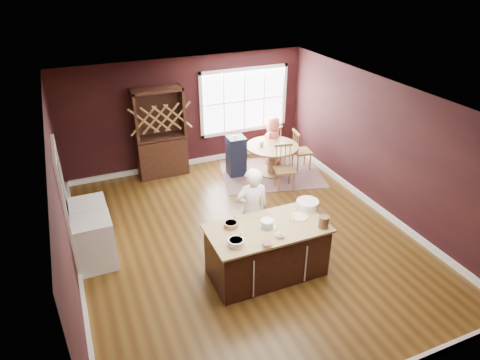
% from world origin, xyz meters
% --- Properties ---
extents(room_shell, '(7.00, 7.00, 7.00)m').
position_xyz_m(room_shell, '(0.00, 0.00, 1.35)').
color(room_shell, '#553C15').
rests_on(room_shell, ground).
extents(window, '(2.36, 0.10, 1.66)m').
position_xyz_m(window, '(1.50, 3.47, 1.50)').
color(window, white).
rests_on(window, room_shell).
extents(doorway, '(0.08, 1.26, 2.13)m').
position_xyz_m(doorway, '(-2.97, 0.60, 1.02)').
color(doorway, white).
rests_on(doorway, room_shell).
extents(kitchen_island, '(1.93, 1.01, 0.92)m').
position_xyz_m(kitchen_island, '(-0.06, -1.06, 0.44)').
color(kitchen_island, black).
rests_on(kitchen_island, ground).
extents(dining_table, '(1.25, 1.25, 0.75)m').
position_xyz_m(dining_table, '(1.68, 2.18, 0.53)').
color(dining_table, brown).
rests_on(dining_table, ground).
extents(baker, '(0.65, 0.47, 1.64)m').
position_xyz_m(baker, '(-0.01, -0.35, 0.82)').
color(baker, white).
rests_on(baker, ground).
extents(layer_cake, '(0.29, 0.29, 0.12)m').
position_xyz_m(layer_cake, '(-0.06, -1.03, 0.98)').
color(layer_cake, white).
rests_on(layer_cake, kitchen_island).
extents(bowl_blue, '(0.25, 0.25, 0.10)m').
position_xyz_m(bowl_blue, '(-0.70, -1.29, 0.97)').
color(bowl_blue, white).
rests_on(bowl_blue, kitchen_island).
extents(bowl_yellow, '(0.23, 0.23, 0.08)m').
position_xyz_m(bowl_yellow, '(-0.59, -0.81, 0.96)').
color(bowl_yellow, brown).
rests_on(bowl_yellow, kitchen_island).
extents(bowl_pink, '(0.17, 0.17, 0.06)m').
position_xyz_m(bowl_pink, '(-0.29, -1.49, 0.95)').
color(bowl_pink, silver).
rests_on(bowl_pink, kitchen_island).
extents(bowl_olive, '(0.15, 0.15, 0.05)m').
position_xyz_m(bowl_olive, '(-0.00, -1.36, 0.95)').
color(bowl_olive, white).
rests_on(bowl_olive, kitchen_island).
extents(drinking_glass, '(0.08, 0.08, 0.15)m').
position_xyz_m(drinking_glass, '(0.36, -1.10, 1.00)').
color(drinking_glass, silver).
rests_on(drinking_glass, kitchen_island).
extents(dinner_plate, '(0.28, 0.28, 0.02)m').
position_xyz_m(dinner_plate, '(0.56, -1.00, 0.93)').
color(dinner_plate, '#F9F1BB').
rests_on(dinner_plate, kitchen_island).
extents(white_tub, '(0.38, 0.38, 0.13)m').
position_xyz_m(white_tub, '(0.84, -0.78, 0.99)').
color(white_tub, silver).
rests_on(white_tub, kitchen_island).
extents(stoneware_crock, '(0.17, 0.17, 0.20)m').
position_xyz_m(stoneware_crock, '(0.76, -1.40, 1.02)').
color(stoneware_crock, brown).
rests_on(stoneware_crock, kitchen_island).
extents(rug, '(2.72, 2.33, 0.01)m').
position_xyz_m(rug, '(1.68, 2.18, 0.01)').
color(rug, brown).
rests_on(rug, ground).
extents(chair_east, '(0.46, 0.48, 1.03)m').
position_xyz_m(chair_east, '(2.49, 2.15, 0.51)').
color(chair_east, brown).
rests_on(chair_east, ground).
extents(chair_south, '(0.52, 0.50, 1.05)m').
position_xyz_m(chair_south, '(1.60, 1.41, 0.52)').
color(chair_south, brown).
rests_on(chair_south, ground).
extents(chair_north, '(0.49, 0.48, 0.91)m').
position_xyz_m(chair_north, '(2.09, 2.99, 0.45)').
color(chair_north, brown).
rests_on(chair_north, ground).
extents(seated_woman, '(0.72, 0.67, 1.24)m').
position_xyz_m(seated_woman, '(1.97, 2.72, 0.62)').
color(seated_woman, '#E66D62').
rests_on(seated_woman, ground).
extents(high_chair, '(0.43, 0.43, 1.01)m').
position_xyz_m(high_chair, '(0.88, 2.51, 0.51)').
color(high_chair, '#1D213A').
rests_on(high_chair, ground).
extents(toddler, '(0.18, 0.14, 0.26)m').
position_xyz_m(toddler, '(0.93, 2.53, 0.81)').
color(toddler, '#8CA5BF').
rests_on(toddler, high_chair).
extents(table_plate, '(0.20, 0.20, 0.02)m').
position_xyz_m(table_plate, '(1.96, 2.11, 0.76)').
color(table_plate, beige).
rests_on(table_plate, dining_table).
extents(table_cup, '(0.15, 0.15, 0.09)m').
position_xyz_m(table_cup, '(1.43, 2.28, 0.80)').
color(table_cup, silver).
rests_on(table_cup, dining_table).
extents(hutch, '(1.16, 0.48, 2.13)m').
position_xyz_m(hutch, '(-0.74, 3.22, 1.07)').
color(hutch, black).
rests_on(hutch, ground).
extents(washer, '(0.63, 0.61, 0.91)m').
position_xyz_m(washer, '(-2.64, 0.28, 0.46)').
color(washer, silver).
rests_on(washer, ground).
extents(dryer, '(0.62, 0.60, 0.90)m').
position_xyz_m(dryer, '(-2.64, 0.92, 0.45)').
color(dryer, white).
rests_on(dryer, ground).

